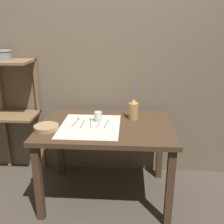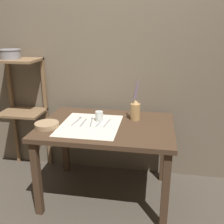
# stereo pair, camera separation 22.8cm
# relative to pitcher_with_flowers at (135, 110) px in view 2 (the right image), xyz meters

# --- Properties ---
(ground_plane) EXTENTS (12.00, 12.00, 0.00)m
(ground_plane) POSITION_rel_pitcher_with_flowers_xyz_m (-0.24, -0.17, -0.83)
(ground_plane) COLOR #473F35
(stone_wall_back) EXTENTS (7.00, 0.06, 2.40)m
(stone_wall_back) POSITION_rel_pitcher_with_flowers_xyz_m (-0.24, 0.36, 0.37)
(stone_wall_back) COLOR #6B5E4C
(stone_wall_back) RESTS_ON ground_plane
(wooden_table) EXTENTS (1.19, 0.84, 0.74)m
(wooden_table) POSITION_rel_pitcher_with_flowers_xyz_m (-0.24, -0.17, -0.19)
(wooden_table) COLOR #422D1E
(wooden_table) RESTS_ON ground_plane
(wooden_shelf_unit) EXTENTS (0.44, 0.34, 1.26)m
(wooden_shelf_unit) POSITION_rel_pitcher_with_flowers_xyz_m (-1.21, 0.19, 0.03)
(wooden_shelf_unit) COLOR brown
(wooden_shelf_unit) RESTS_ON ground_plane
(linen_cloth) EXTENTS (0.52, 0.59, 0.00)m
(linen_cloth) POSITION_rel_pitcher_with_flowers_xyz_m (-0.38, -0.21, -0.09)
(linen_cloth) COLOR beige
(linen_cloth) RESTS_ON wooden_table
(pitcher_with_flowers) EXTENTS (0.09, 0.09, 0.40)m
(pitcher_with_flowers) POSITION_rel_pitcher_with_flowers_xyz_m (0.00, 0.00, 0.00)
(pitcher_with_flowers) COLOR #A87F4C
(pitcher_with_flowers) RESTS_ON wooden_table
(wooden_bowl) EXTENTS (0.21, 0.21, 0.04)m
(wooden_bowl) POSITION_rel_pitcher_with_flowers_xyz_m (-0.74, -0.32, -0.07)
(wooden_bowl) COLOR #9E7F5B
(wooden_bowl) RESTS_ON wooden_table
(glass_tumbler_near) EXTENTS (0.07, 0.07, 0.09)m
(glass_tumbler_near) POSITION_rel_pitcher_with_flowers_xyz_m (-0.32, -0.09, -0.04)
(glass_tumbler_near) COLOR silver
(glass_tumbler_near) RESTS_ON wooden_table
(spoon_inner) EXTENTS (0.04, 0.21, 0.02)m
(spoon_inner) POSITION_rel_pitcher_with_flowers_xyz_m (-0.52, -0.10, -0.08)
(spoon_inner) COLOR gray
(spoon_inner) RESTS_ON wooden_table
(fork_outer) EXTENTS (0.02, 0.20, 0.00)m
(fork_outer) POSITION_rel_pitcher_with_flowers_xyz_m (-0.45, -0.16, -0.09)
(fork_outer) COLOR gray
(fork_outer) RESTS_ON wooden_table
(spoon_outer) EXTENTS (0.05, 0.21, 0.02)m
(spoon_outer) POSITION_rel_pitcher_with_flowers_xyz_m (-0.39, -0.10, -0.08)
(spoon_outer) COLOR gray
(spoon_outer) RESTS_ON wooden_table
(fork_inner) EXTENTS (0.03, 0.20, 0.00)m
(fork_inner) POSITION_rel_pitcher_with_flowers_xyz_m (-0.31, -0.15, -0.09)
(fork_inner) COLOR gray
(fork_inner) RESTS_ON wooden_table
(knife_center) EXTENTS (0.04, 0.20, 0.00)m
(knife_center) POSITION_rel_pitcher_with_flowers_xyz_m (-0.24, -0.15, -0.09)
(knife_center) COLOR gray
(knife_center) RESTS_ON wooden_table
(metal_pot_large) EXTENTS (0.21, 0.21, 0.09)m
(metal_pot_large) POSITION_rel_pitcher_with_flowers_xyz_m (-1.27, 0.14, 0.48)
(metal_pot_large) COLOR gray
(metal_pot_large) RESTS_ON wooden_shelf_unit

